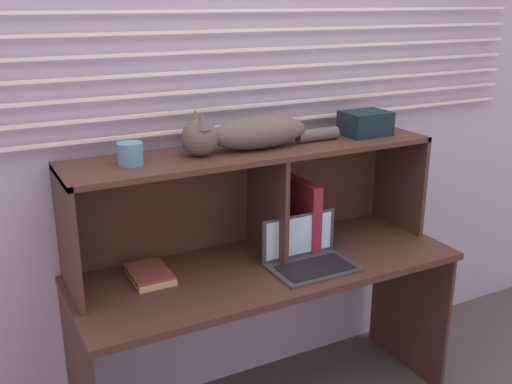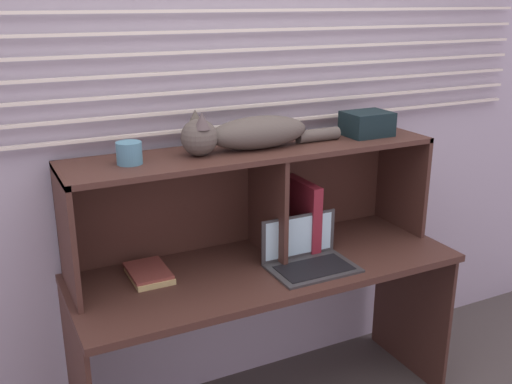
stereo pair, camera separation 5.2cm
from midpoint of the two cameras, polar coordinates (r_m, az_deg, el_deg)
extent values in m
cube|color=#B0AAB9|center=(2.59, -1.68, 6.31)|extent=(4.40, 0.04, 2.50)
cube|color=silver|center=(2.54, -1.21, 6.50)|extent=(3.10, 0.02, 0.01)
cube|color=silver|center=(2.53, -1.22, 8.24)|extent=(3.10, 0.02, 0.01)
cube|color=silver|center=(2.52, -1.24, 10.01)|extent=(3.10, 0.02, 0.01)
cube|color=silver|center=(2.51, -1.25, 11.78)|extent=(3.10, 0.02, 0.01)
cube|color=silver|center=(2.50, -1.26, 13.57)|extent=(3.10, 0.02, 0.01)
cube|color=silver|center=(2.49, -1.27, 15.37)|extent=(3.10, 0.02, 0.01)
cube|color=silver|center=(2.49, -1.29, 17.18)|extent=(3.10, 0.02, 0.01)
cube|color=#43281F|center=(2.48, 1.75, -7.36)|extent=(1.62, 0.60, 0.03)
cube|color=#43281F|center=(3.06, 15.22, -10.39)|extent=(0.02, 0.54, 0.70)
cube|color=#43281F|center=(2.40, 0.62, 3.96)|extent=(1.57, 0.36, 0.02)
cube|color=#43281F|center=(2.25, -17.31, -3.97)|extent=(0.02, 0.36, 0.47)
cube|color=#43281F|center=(2.89, 14.42, 1.20)|extent=(0.02, 0.36, 0.47)
cube|color=#43281F|center=(2.50, 1.70, -1.16)|extent=(0.02, 0.34, 0.45)
cube|color=#46291F|center=(2.62, -1.13, 0.02)|extent=(1.57, 0.01, 0.47)
ellipsoid|color=#514B42|center=(2.39, 0.89, 5.79)|extent=(0.43, 0.16, 0.13)
sphere|color=#514B42|center=(2.29, -4.89, 5.29)|extent=(0.14, 0.14, 0.14)
cone|color=#524746|center=(2.24, -4.59, 6.90)|extent=(0.06, 0.06, 0.06)
cone|color=#4D483E|center=(2.30, -5.27, 7.21)|extent=(0.06, 0.06, 0.06)
cylinder|color=#514B42|center=(2.54, 6.61, 5.52)|extent=(0.20, 0.06, 0.06)
cube|color=#363636|center=(2.44, 6.11, -7.35)|extent=(0.35, 0.24, 0.01)
cube|color=#363636|center=(2.49, 4.75, -4.27)|extent=(0.35, 0.01, 0.19)
cube|color=#B2E0EA|center=(2.49, 4.80, -4.30)|extent=(0.32, 0.00, 0.17)
cube|color=black|center=(2.43, 6.27, -7.32)|extent=(0.30, 0.17, 0.00)
cube|color=maroon|center=(2.60, 5.08, -2.12)|extent=(0.05, 0.26, 0.30)
cube|color=tan|center=(2.39, -9.68, -7.93)|extent=(0.15, 0.21, 0.02)
cube|color=brown|center=(2.39, -9.81, -7.50)|extent=(0.15, 0.21, 0.01)
cylinder|color=teal|center=(2.21, -11.53, 3.72)|extent=(0.09, 0.09, 0.08)
cube|color=black|center=(2.68, 11.25, 6.51)|extent=(0.20, 0.16, 0.11)
camera|label=1|loc=(0.03, -89.40, 0.20)|focal=41.28mm
camera|label=2|loc=(0.03, 90.60, -0.20)|focal=41.28mm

